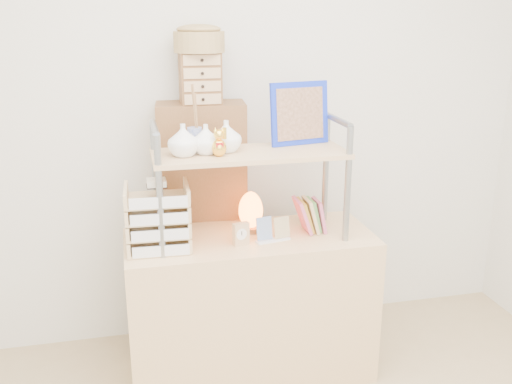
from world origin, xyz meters
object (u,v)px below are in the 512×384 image
letter_tray (158,221)px  salt_lamp (251,211)px  desk (250,306)px  cabinet (204,227)px

letter_tray → salt_lamp: bearing=15.3°
desk → cabinet: cabinet is taller
cabinet → salt_lamp: cabinet is taller
letter_tray → salt_lamp: letter_tray is taller
cabinet → letter_tray: cabinet is taller
desk → letter_tray: letter_tray is taller
desk → cabinet: bearing=115.3°
letter_tray → salt_lamp: 0.47m
desk → cabinet: (-0.18, 0.37, 0.30)m
desk → cabinet: 0.51m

